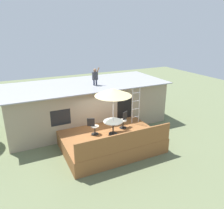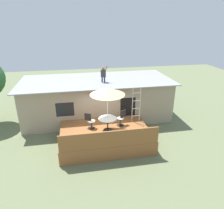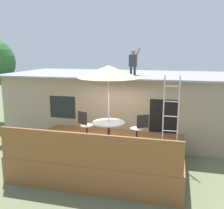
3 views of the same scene
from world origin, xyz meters
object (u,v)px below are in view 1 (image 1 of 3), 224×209
(patio_umbrella, at_px, (113,92))
(person_figure, at_px, (95,76))
(step_ladder, at_px, (136,105))
(patio_table, at_px, (113,124))
(patio_chair_left, at_px, (93,126))
(patio_chair_right, at_px, (124,120))

(patio_umbrella, bearing_deg, person_figure, 85.54)
(step_ladder, bearing_deg, patio_table, -156.61)
(patio_umbrella, bearing_deg, patio_chair_left, 155.92)
(patio_chair_right, bearing_deg, step_ladder, 171.73)
(step_ladder, distance_m, patio_chair_left, 2.95)
(person_figure, height_order, patio_chair_left, person_figure)
(step_ladder, xyz_separation_m, patio_chair_right, (-0.99, -0.35, -0.64))
(patio_table, height_order, person_figure, person_figure)
(person_figure, distance_m, patio_chair_right, 3.41)
(patio_table, relative_size, patio_umbrella, 0.41)
(patio_table, bearing_deg, patio_chair_left, 155.92)
(patio_chair_right, bearing_deg, patio_table, 0.00)
(patio_chair_right, bearing_deg, patio_umbrella, 0.00)
(patio_umbrella, distance_m, step_ladder, 2.42)
(step_ladder, bearing_deg, patio_chair_right, -160.68)
(step_ladder, relative_size, person_figure, 1.98)
(patio_table, height_order, patio_chair_left, patio_chair_left)
(step_ladder, height_order, patio_chair_right, step_ladder)
(patio_umbrella, relative_size, person_figure, 2.29)
(patio_umbrella, relative_size, patio_chair_left, 2.76)
(patio_table, bearing_deg, patio_chair_right, 27.58)
(patio_table, bearing_deg, step_ladder, 23.39)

